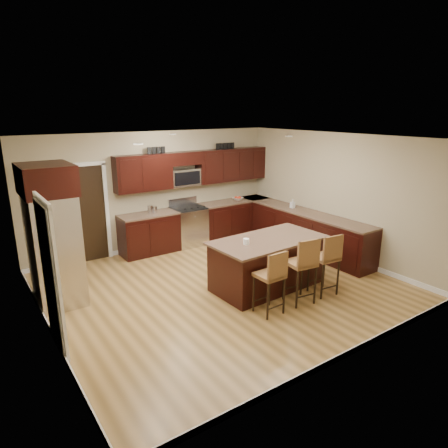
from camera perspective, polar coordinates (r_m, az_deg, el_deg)
floor at (r=7.50m, az=-0.17°, el=-8.92°), size 6.00×6.00×0.00m
ceiling at (r=6.81m, az=-0.19°, el=12.14°), size 6.00×6.00×0.00m
wall_back at (r=9.37m, az=-9.73°, el=4.68°), size 6.00×0.00×6.00m
wall_left at (r=5.96m, az=-24.79°, el=-3.25°), size 0.00×5.50×5.50m
wall_right at (r=9.02m, az=15.79°, el=3.86°), size 0.00×5.50×5.50m
base_cabinets at (r=9.49m, az=4.39°, el=-0.54°), size 4.02×3.96×0.92m
upper_cabinets at (r=9.63m, az=-3.77°, el=8.13°), size 4.00×0.33×0.80m
range at (r=9.62m, az=-5.07°, el=-0.24°), size 0.76×0.64×1.11m
microwave at (r=9.50m, az=-5.70°, el=6.64°), size 0.76×0.31×0.40m
doorway at (r=8.89m, az=-19.26°, el=1.25°), size 0.85×0.03×2.06m
pantry_door at (r=5.79m, az=-23.67°, el=-7.14°), size 0.03×0.80×2.04m
letter_decor at (r=9.50m, az=-4.57°, el=10.77°), size 2.20×0.03×0.15m
island at (r=7.40m, az=6.22°, el=-5.75°), size 2.14×1.18×0.92m
stool_left at (r=6.33m, az=6.89°, el=-7.30°), size 0.41×0.41×1.07m
stool_mid at (r=6.74m, az=11.24°, el=-5.51°), size 0.49×0.49×1.16m
stool_right at (r=7.16m, az=14.52°, el=-4.63°), size 0.46×0.46×1.12m
refrigerator at (r=7.09m, az=-23.27°, el=-1.36°), size 0.79×0.99×2.35m
floor_mat at (r=9.22m, az=1.71°, el=-3.98°), size 1.07×0.85×0.01m
fruit_bowl at (r=10.28m, az=2.00°, el=3.64°), size 0.33×0.33×0.06m
soap_bottle at (r=9.56m, az=9.77°, el=2.89°), size 0.09×0.10×0.21m
canister_tall at (r=9.06m, az=-10.52°, el=2.06°), size 0.12×0.12×0.19m
canister_short at (r=9.11m, az=-9.88°, el=2.05°), size 0.11×0.11×0.15m
island_jar at (r=6.91m, az=3.19°, el=-2.50°), size 0.10×0.10×0.10m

